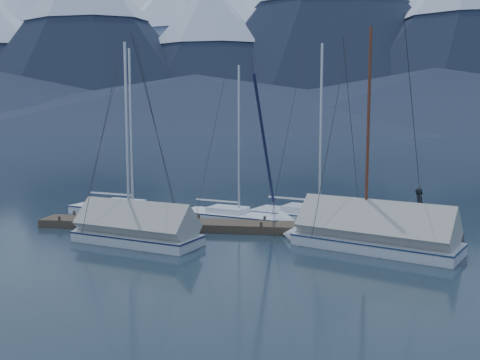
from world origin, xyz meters
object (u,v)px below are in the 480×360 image
sailboat_open_mid (247,219)px  sailboat_open_right (329,220)px  person (419,208)px  sailboat_open_left (141,213)px  sailboat_covered_far (127,232)px  sailboat_covered_near (361,236)px

sailboat_open_mid → sailboat_open_right: sailboat_open_right is taller
person → sailboat_open_mid: bearing=94.7°
sailboat_open_left → sailboat_covered_far: bearing=-75.7°
sailboat_covered_near → sailboat_covered_far: bearing=-177.1°
sailboat_open_mid → sailboat_open_right: bearing=4.6°
sailboat_open_right → sailboat_covered_near: 4.70m
sailboat_open_right → person: (3.65, -1.87, 0.98)m
sailboat_open_right → sailboat_covered_far: 9.34m
sailboat_covered_near → sailboat_open_mid: bearing=139.0°
sailboat_covered_near → sailboat_covered_far: size_ratio=1.06×
person → sailboat_open_right: bearing=79.4°
sailboat_open_right → sailboat_covered_near: size_ratio=1.01×
sailboat_open_left → sailboat_covered_far: size_ratio=1.08×
sailboat_open_mid → person: sailboat_open_mid is taller
sailboat_open_left → person: bearing=-10.2°
sailboat_open_left → person: sailboat_open_left is taller
sailboat_open_right → person: sailboat_open_right is taller
sailboat_open_left → sailboat_open_mid: size_ratio=1.14×
sailboat_open_right → sailboat_open_left: bearing=177.2°
sailboat_open_mid → person: (7.46, -1.56, 1.00)m
sailboat_open_mid → sailboat_covered_far: sailboat_covered_far is taller
sailboat_open_mid → person: 7.68m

